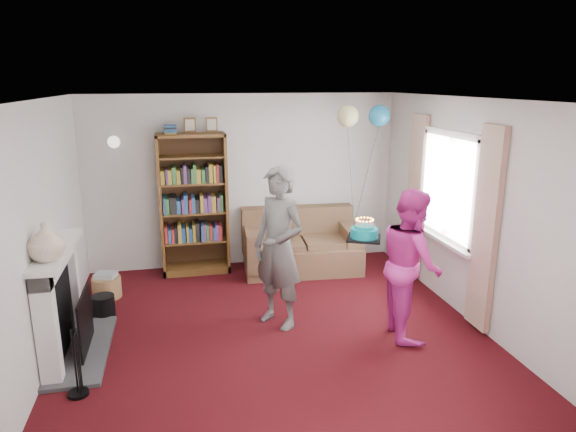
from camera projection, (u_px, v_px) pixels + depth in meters
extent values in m
plane|color=#37080A|center=(278.00, 341.00, 5.45)|extent=(5.00, 5.00, 0.00)
cube|color=silver|center=(244.00, 181.00, 7.50)|extent=(4.50, 0.02, 2.50)
cube|color=silver|center=(33.00, 242.00, 4.66)|extent=(0.02, 5.00, 2.50)
cube|color=silver|center=(480.00, 215.00, 5.59)|extent=(0.02, 5.00, 2.50)
cube|color=white|center=(276.00, 99.00, 4.80)|extent=(4.50, 5.00, 0.01)
cube|color=#3F3F42|center=(81.00, 350.00, 5.22)|extent=(0.55, 1.40, 0.04)
cube|color=white|center=(47.00, 331.00, 4.54)|extent=(0.18, 0.14, 1.06)
cube|color=white|center=(70.00, 284.00, 5.58)|extent=(0.18, 0.14, 1.06)
cube|color=white|center=(54.00, 260.00, 4.94)|extent=(0.18, 1.24, 0.16)
cube|color=white|center=(56.00, 250.00, 4.92)|extent=(0.28, 1.35, 0.05)
cube|color=black|center=(58.00, 310.00, 5.07)|extent=(0.10, 0.80, 0.86)
cube|color=black|center=(85.00, 322.00, 5.15)|extent=(0.02, 0.70, 0.60)
cylinder|color=black|center=(75.00, 362.00, 4.43)|extent=(0.18, 0.18, 0.64)
cylinder|color=black|center=(104.00, 306.00, 5.97)|extent=(0.26, 0.26, 0.26)
cube|color=white|center=(454.00, 134.00, 5.94)|extent=(0.08, 1.30, 0.08)
cube|color=white|center=(445.00, 237.00, 6.26)|extent=(0.08, 1.30, 0.08)
cube|color=white|center=(451.00, 187.00, 6.10)|extent=(0.01, 1.15, 1.20)
cube|color=white|center=(443.00, 239.00, 6.26)|extent=(0.14, 1.32, 0.04)
cube|color=#BCAC8E|center=(486.00, 230.00, 5.40)|extent=(0.07, 0.38, 2.20)
cube|color=#BCAC8E|center=(416.00, 197.00, 6.95)|extent=(0.07, 0.38, 2.20)
cylinder|color=gold|center=(114.00, 140.00, 6.91)|extent=(0.04, 0.12, 0.04)
sphere|color=white|center=(114.00, 142.00, 6.83)|extent=(0.16, 0.16, 0.16)
cube|color=#472B14|center=(193.00, 202.00, 7.36)|extent=(0.94, 0.04, 1.98)
cube|color=brown|center=(161.00, 206.00, 7.09)|extent=(0.04, 0.42, 1.98)
cube|color=brown|center=(226.00, 203.00, 7.28)|extent=(0.04, 0.42, 1.98)
cube|color=brown|center=(190.00, 135.00, 6.93)|extent=(0.94, 0.42, 0.04)
cube|color=brown|center=(197.00, 268.00, 7.43)|extent=(0.94, 0.42, 0.10)
cube|color=brown|center=(196.00, 240.00, 7.32)|extent=(0.86, 0.38, 0.03)
cube|color=brown|center=(194.00, 212.00, 7.21)|extent=(0.86, 0.38, 0.02)
cube|color=brown|center=(193.00, 183.00, 7.10)|extent=(0.86, 0.38, 0.02)
cube|color=brown|center=(192.00, 157.00, 7.01)|extent=(0.86, 0.38, 0.02)
cube|color=maroon|center=(170.00, 130.00, 6.84)|extent=(0.16, 0.22, 0.12)
cube|color=brown|center=(190.00, 125.00, 6.95)|extent=(0.16, 0.02, 0.20)
cube|color=brown|center=(212.00, 125.00, 7.01)|extent=(0.16, 0.02, 0.20)
cube|color=brown|center=(302.00, 257.00, 7.44)|extent=(1.65, 0.87, 0.39)
cube|color=brown|center=(297.00, 229.00, 7.65)|extent=(1.65, 0.24, 0.68)
cube|color=brown|center=(254.00, 247.00, 7.25)|extent=(0.24, 0.82, 0.53)
cube|color=brown|center=(349.00, 241.00, 7.54)|extent=(0.24, 0.82, 0.53)
cube|color=brown|center=(278.00, 246.00, 7.23)|extent=(0.70, 0.57, 0.12)
cube|color=brown|center=(328.00, 242.00, 7.39)|extent=(0.70, 0.57, 0.12)
cylinder|color=#976B46|center=(107.00, 287.00, 6.51)|extent=(0.36, 0.36, 0.27)
cube|color=beige|center=(106.00, 275.00, 6.46)|extent=(0.25, 0.20, 0.06)
imported|color=black|center=(279.00, 248.00, 5.61)|extent=(0.74, 0.79, 1.81)
imported|color=#D02991|center=(411.00, 263.00, 5.42)|extent=(0.71, 0.86, 1.61)
cube|color=black|center=(364.00, 238.00, 5.44)|extent=(0.35, 0.35, 0.02)
cylinder|color=#0C838B|center=(364.00, 233.00, 5.42)|extent=(0.29, 0.29, 0.10)
cylinder|color=#0C838B|center=(364.00, 227.00, 5.41)|extent=(0.21, 0.21, 0.04)
cylinder|color=#D8608A|center=(372.00, 224.00, 5.42)|extent=(0.01, 0.01, 0.09)
sphere|color=orange|center=(372.00, 219.00, 5.40)|extent=(0.02, 0.02, 0.02)
cylinder|color=#D8608A|center=(370.00, 223.00, 5.45)|extent=(0.01, 0.01, 0.09)
sphere|color=orange|center=(371.00, 218.00, 5.44)|extent=(0.02, 0.02, 0.02)
cylinder|color=#D8608A|center=(368.00, 222.00, 5.47)|extent=(0.01, 0.01, 0.09)
sphere|color=orange|center=(368.00, 218.00, 5.46)|extent=(0.02, 0.02, 0.02)
cylinder|color=#D8608A|center=(364.00, 222.00, 5.48)|extent=(0.01, 0.01, 0.09)
sphere|color=orange|center=(364.00, 217.00, 5.47)|extent=(0.02, 0.02, 0.02)
cylinder|color=#D8608A|center=(361.00, 222.00, 5.48)|extent=(0.01, 0.01, 0.09)
sphere|color=orange|center=(361.00, 218.00, 5.47)|extent=(0.02, 0.02, 0.02)
cylinder|color=#D8608A|center=(358.00, 222.00, 5.46)|extent=(0.01, 0.01, 0.09)
sphere|color=orange|center=(358.00, 218.00, 5.45)|extent=(0.02, 0.02, 0.02)
cylinder|color=#D8608A|center=(357.00, 223.00, 5.43)|extent=(0.01, 0.01, 0.09)
sphere|color=orange|center=(357.00, 219.00, 5.42)|extent=(0.02, 0.02, 0.02)
cylinder|color=#D8608A|center=(356.00, 224.00, 5.40)|extent=(0.01, 0.01, 0.09)
sphere|color=orange|center=(356.00, 220.00, 5.39)|extent=(0.02, 0.02, 0.02)
cylinder|color=#D8608A|center=(357.00, 225.00, 5.36)|extent=(0.01, 0.01, 0.09)
sphere|color=orange|center=(358.00, 220.00, 5.35)|extent=(0.02, 0.02, 0.02)
cylinder|color=#D8608A|center=(360.00, 226.00, 5.34)|extent=(0.01, 0.01, 0.09)
sphere|color=orange|center=(360.00, 221.00, 5.32)|extent=(0.02, 0.02, 0.02)
cylinder|color=#D8608A|center=(363.00, 226.00, 5.32)|extent=(0.01, 0.01, 0.09)
sphere|color=orange|center=(363.00, 222.00, 5.31)|extent=(0.02, 0.02, 0.02)
cylinder|color=#D8608A|center=(367.00, 226.00, 5.32)|extent=(0.01, 0.01, 0.09)
sphere|color=orange|center=(367.00, 222.00, 5.30)|extent=(0.02, 0.02, 0.02)
cylinder|color=#D8608A|center=(370.00, 226.00, 5.33)|extent=(0.01, 0.01, 0.09)
sphere|color=orange|center=(370.00, 221.00, 5.31)|extent=(0.02, 0.02, 0.02)
cylinder|color=#D8608A|center=(372.00, 225.00, 5.35)|extent=(0.01, 0.01, 0.09)
sphere|color=orange|center=(372.00, 221.00, 5.34)|extent=(0.02, 0.02, 0.02)
cylinder|color=#D8608A|center=(373.00, 225.00, 5.38)|extent=(0.01, 0.01, 0.09)
sphere|color=orange|center=(373.00, 220.00, 5.37)|extent=(0.02, 0.02, 0.02)
sphere|color=#3F3F3F|center=(354.00, 226.00, 7.28)|extent=(0.02, 0.02, 0.02)
sphere|color=#19729E|center=(379.00, 116.00, 6.84)|extent=(0.29, 0.29, 0.29)
sphere|color=#D1C97F|center=(348.00, 116.00, 6.75)|extent=(0.29, 0.29, 0.29)
imported|color=beige|center=(45.00, 242.00, 4.54)|extent=(0.35, 0.35, 0.34)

